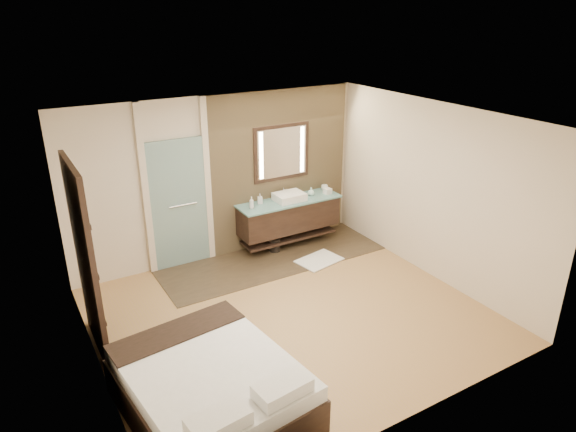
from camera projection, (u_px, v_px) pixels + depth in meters
floor at (291, 315)px, 7.08m from camera, size 5.00×5.00×0.00m
tile_strip at (273, 259)px, 8.63m from camera, size 3.80×1.30×0.01m
stone_wall at (280, 169)px, 8.84m from camera, size 2.60×0.08×2.70m
vanity at (289, 215)px, 8.90m from camera, size 1.85×0.55×0.88m
mirror_unit at (282, 152)px, 8.68m from camera, size 1.06×0.04×0.96m
frosted_door at (178, 199)px, 8.04m from camera, size 1.10×0.12×2.70m
shoji_partition at (86, 261)px, 5.96m from camera, size 0.06×1.20×2.40m
bed at (211, 389)px, 5.27m from camera, size 1.77×2.11×0.75m
bath_mat at (319, 260)px, 8.56m from camera, size 0.80×0.63×0.02m
waste_bin at (275, 245)px, 8.87m from camera, size 0.22×0.22×0.25m
tissue_box at (328, 191)px, 9.07m from camera, size 0.13×0.13×0.10m
soap_bottle_a at (252, 203)px, 8.40m from camera, size 0.09×0.09×0.20m
soap_bottle_b at (260, 199)px, 8.61m from camera, size 0.10×0.10×0.17m
soap_bottle_c at (311, 191)px, 8.98m from camera, size 0.11×0.11×0.15m
cup at (325, 187)px, 9.25m from camera, size 0.15×0.15×0.09m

